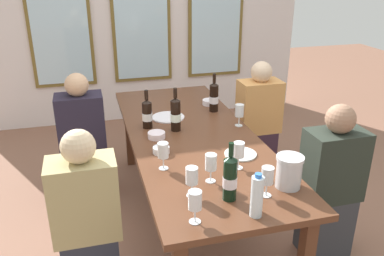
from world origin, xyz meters
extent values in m
plane|color=#885B47|center=(0.00, 0.00, 0.00)|extent=(12.00, 12.00, 0.00)
cube|color=silver|center=(0.00, 2.40, 1.45)|extent=(4.11, 0.06, 2.90)
cube|color=brown|center=(-0.95, 2.36, 1.45)|extent=(0.72, 0.03, 1.88)
cube|color=silver|center=(-0.95, 2.34, 1.45)|extent=(0.64, 0.01, 1.80)
cube|color=brown|center=(0.00, 2.36, 1.45)|extent=(0.72, 0.03, 1.88)
cube|color=silver|center=(0.00, 2.34, 1.45)|extent=(0.64, 0.01, 1.80)
cube|color=brown|center=(0.95, 2.36, 1.45)|extent=(0.72, 0.03, 1.88)
cube|color=silver|center=(0.95, 2.34, 1.45)|extent=(0.64, 0.01, 1.80)
cube|color=brown|center=(0.00, 0.00, 0.72)|extent=(0.91, 2.36, 0.04)
cube|color=brown|center=(-0.36, 1.08, 0.35)|extent=(0.07, 0.07, 0.70)
cube|color=brown|center=(0.36, 1.08, 0.35)|extent=(0.07, 0.07, 0.70)
cylinder|color=white|center=(-0.10, 0.38, 0.74)|extent=(0.27, 0.27, 0.01)
cylinder|color=white|center=(0.22, -0.41, 0.74)|extent=(0.21, 0.21, 0.01)
cylinder|color=silver|center=(0.33, -0.86, 0.82)|extent=(0.14, 0.14, 0.17)
cylinder|color=silver|center=(0.33, -0.86, 0.92)|extent=(0.16, 0.16, 0.02)
cylinder|color=black|center=(-0.30, 0.22, 0.84)|extent=(0.07, 0.07, 0.20)
cone|color=black|center=(-0.30, 0.22, 0.95)|extent=(0.07, 0.07, 0.02)
cylinder|color=black|center=(-0.30, 0.22, 1.00)|extent=(0.03, 0.03, 0.08)
cylinder|color=silver|center=(-0.30, 0.22, 0.83)|extent=(0.08, 0.08, 0.06)
cylinder|color=black|center=(-0.03, -0.89, 0.86)|extent=(0.08, 0.07, 0.23)
cone|color=black|center=(-0.03, -0.89, 0.99)|extent=(0.08, 0.07, 0.02)
cylinder|color=black|center=(-0.03, -0.89, 1.04)|extent=(0.03, 0.03, 0.08)
cylinder|color=silver|center=(-0.03, -0.89, 0.85)|extent=(0.08, 0.08, 0.06)
cylinder|color=black|center=(0.31, 0.44, 0.85)|extent=(0.07, 0.07, 0.23)
cone|color=black|center=(0.31, 0.44, 0.98)|extent=(0.07, 0.07, 0.02)
cylinder|color=black|center=(0.31, 0.44, 1.03)|extent=(0.03, 0.03, 0.08)
cylinder|color=silver|center=(0.31, 0.44, 0.84)|extent=(0.08, 0.08, 0.06)
cylinder|color=black|center=(-0.10, 0.11, 0.86)|extent=(0.08, 0.08, 0.23)
cone|color=black|center=(-0.10, 0.11, 0.99)|extent=(0.08, 0.08, 0.02)
cylinder|color=black|center=(-0.10, 0.11, 1.04)|extent=(0.03, 0.03, 0.08)
cylinder|color=white|center=(-0.10, 0.11, 0.85)|extent=(0.08, 0.08, 0.06)
cylinder|color=white|center=(-0.28, -0.24, 0.76)|extent=(0.11, 0.11, 0.04)
cylinder|color=white|center=(0.33, 0.60, 0.76)|extent=(0.13, 0.13, 0.04)
cylinder|color=white|center=(-0.27, 0.01, 0.76)|extent=(0.13, 0.13, 0.04)
cylinder|color=white|center=(0.04, -1.07, 0.85)|extent=(0.06, 0.06, 0.22)
cylinder|color=blue|center=(0.04, -1.07, 0.97)|extent=(0.04, 0.04, 0.02)
cylinder|color=white|center=(-0.27, -1.04, 0.74)|extent=(0.06, 0.06, 0.00)
cylinder|color=white|center=(-0.27, -1.04, 0.78)|extent=(0.01, 0.01, 0.07)
cylinder|color=white|center=(-0.27, -1.04, 0.87)|extent=(0.07, 0.07, 0.09)
cylinder|color=white|center=(-0.22, -0.81, 0.74)|extent=(0.06, 0.06, 0.00)
cylinder|color=white|center=(-0.22, -0.81, 0.78)|extent=(0.01, 0.01, 0.07)
cylinder|color=white|center=(-0.22, -0.81, 0.87)|extent=(0.07, 0.07, 0.09)
cylinder|color=beige|center=(-0.22, -0.81, 0.83)|extent=(0.06, 0.06, 0.02)
cylinder|color=white|center=(-0.08, -0.69, 0.74)|extent=(0.06, 0.06, 0.00)
cylinder|color=white|center=(-0.08, -0.69, 0.78)|extent=(0.01, 0.01, 0.07)
cylinder|color=white|center=(-0.08, -0.69, 0.87)|extent=(0.07, 0.07, 0.09)
cylinder|color=white|center=(0.40, 0.07, 0.74)|extent=(0.06, 0.06, 0.00)
cylinder|color=white|center=(0.40, 0.07, 0.78)|extent=(0.01, 0.01, 0.07)
cylinder|color=white|center=(0.40, 0.07, 0.87)|extent=(0.07, 0.07, 0.09)
cylinder|color=white|center=(0.14, -0.58, 0.74)|extent=(0.06, 0.06, 0.00)
cylinder|color=white|center=(0.14, -0.58, 0.78)|extent=(0.01, 0.01, 0.07)
cylinder|color=white|center=(0.14, -0.58, 0.87)|extent=(0.07, 0.07, 0.09)
cylinder|color=#590C19|center=(0.14, -0.58, 0.84)|extent=(0.06, 0.06, 0.04)
cylinder|color=white|center=(0.17, -0.91, 0.74)|extent=(0.06, 0.06, 0.00)
cylinder|color=white|center=(0.17, -0.91, 0.78)|extent=(0.01, 0.01, 0.07)
cylinder|color=white|center=(0.17, -0.91, 0.87)|extent=(0.07, 0.07, 0.09)
cylinder|color=white|center=(-0.31, -0.46, 0.74)|extent=(0.06, 0.06, 0.00)
cylinder|color=white|center=(-0.31, -0.46, 0.78)|extent=(0.01, 0.01, 0.07)
cylinder|color=white|center=(-0.31, -0.46, 0.87)|extent=(0.07, 0.07, 0.09)
cube|color=#37333D|center=(-0.79, 0.59, 0.23)|extent=(0.32, 0.24, 0.45)
cube|color=#231D2E|center=(-0.79, 0.59, 0.69)|extent=(0.38, 0.24, 0.48)
sphere|color=tan|center=(-0.79, 0.59, 1.02)|extent=(0.19, 0.19, 0.19)
cube|color=#382332|center=(0.79, 0.57, 0.23)|extent=(0.32, 0.24, 0.45)
cube|color=#DA9651|center=(0.79, 0.57, 0.69)|extent=(0.38, 0.24, 0.48)
sphere|color=beige|center=(0.79, 0.57, 1.02)|extent=(0.19, 0.19, 0.19)
cube|color=tan|center=(-0.79, -0.60, 0.69)|extent=(0.38, 0.24, 0.48)
sphere|color=beige|center=(-0.79, -0.60, 1.02)|extent=(0.19, 0.19, 0.19)
cube|color=#37393F|center=(0.79, -0.62, 0.23)|extent=(0.32, 0.24, 0.45)
cube|color=#283027|center=(0.79, -0.62, 0.69)|extent=(0.38, 0.24, 0.48)
sphere|color=#9B7057|center=(0.79, -0.62, 1.02)|extent=(0.19, 0.19, 0.19)
camera|label=1|loc=(-0.72, -2.63, 1.93)|focal=37.65mm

